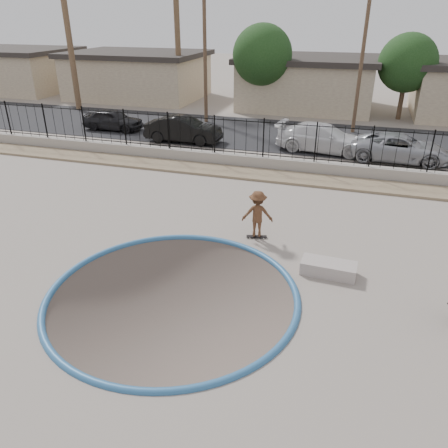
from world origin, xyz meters
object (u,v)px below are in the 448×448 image
skateboard (257,236)px  car_d (400,148)px  skater (257,216)px  concrete_ledge (328,268)px  car_b (183,129)px  car_c (323,138)px  car_a (113,120)px

skateboard → car_d: (5.10, 10.50, 0.67)m
skater → concrete_ledge: size_ratio=1.02×
car_d → skater: bearing=156.7°
car_b → car_c: bearing=-87.5°
car_a → car_d: (17.57, -1.50, 0.02)m
skateboard → car_c: car_c is taller
concrete_ledge → car_b: size_ratio=0.35×
car_b → car_d: 12.07m
concrete_ledge → car_c: (-1.45, 12.73, 0.58)m
car_a → skateboard: bearing=-134.3°
skater → skateboard: (0.00, 0.00, -0.76)m
concrete_ledge → car_a: bearing=137.8°
car_a → car_c: car_c is taller
car_d → skateboard: bearing=156.7°
car_b → car_c: (8.08, 0.47, 0.00)m
car_b → skater: bearing=-147.6°
car_c → car_d: bearing=-92.6°
car_a → car_c: 13.61m
car_a → car_b: bearing=-104.4°
skater → car_d: (5.10, 10.50, -0.09)m
skater → car_d: size_ratio=0.33×
car_c → car_a: bearing=92.0°
concrete_ledge → car_d: (2.53, 12.13, 0.52)m
car_b → car_a: bearing=75.1°
skateboard → car_d: bearing=49.2°
concrete_ledge → car_c: 12.82m
car_d → concrete_ledge: bearing=170.8°
car_c → car_d: size_ratio=1.04×
skateboard → car_b: bearing=108.4°
skateboard → car_a: size_ratio=0.19×
skateboard → car_a: car_a is taller
skateboard → car_b: car_b is taller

